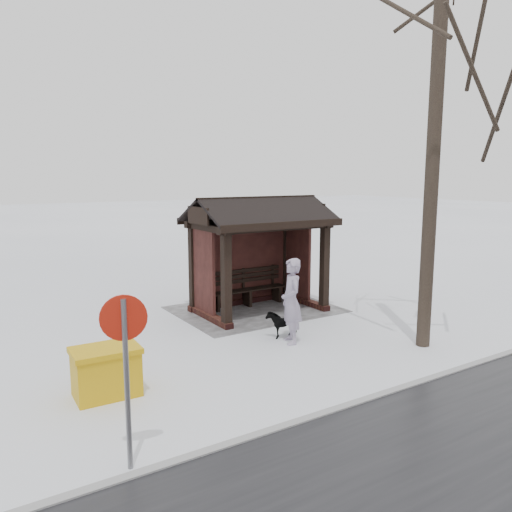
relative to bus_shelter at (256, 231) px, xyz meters
The scene contains 9 objects.
ground 2.17m from the bus_shelter, 90.00° to the left, with size 120.00×120.00×0.00m, color white.
kerb 6.05m from the bus_shelter, 90.00° to the left, with size 120.00×0.15×0.06m, color gray.
trampled_patch 2.16m from the bus_shelter, 90.00° to the right, with size 4.20×3.20×0.02m, color gray.
bus_shelter is the anchor object (origin of this frame).
tree_near 6.10m from the bus_shelter, 108.99° to the left, with size 3.42×3.42×9.03m.
pedestrian 3.06m from the bus_shelter, 73.50° to the left, with size 0.68×0.45×1.87m, color #9B8EA6.
dog 2.99m from the bus_shelter, 72.50° to the left, with size 0.34×0.74×0.62m, color black.
grit_bin 6.17m from the bus_shelter, 32.87° to the left, with size 1.10×0.77×0.83m.
road_sign 7.63m from the bus_shelter, 45.64° to the left, with size 0.56×0.17×2.22m.
Camera 1 is at (7.07, 10.99, 3.61)m, focal length 35.00 mm.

